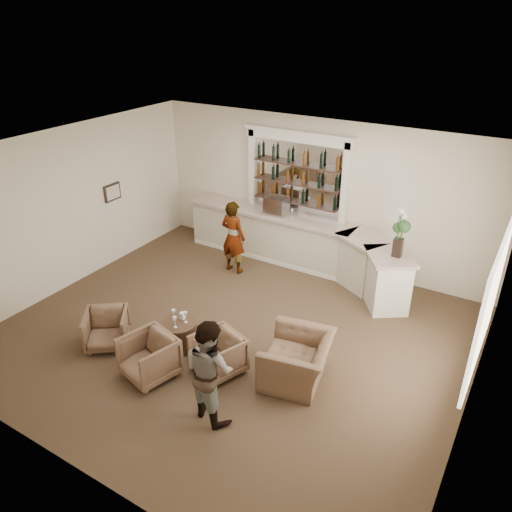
{
  "coord_description": "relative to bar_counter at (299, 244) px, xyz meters",
  "views": [
    {
      "loc": [
        4.23,
        -6.18,
        5.4
      ],
      "look_at": [
        -0.04,
        0.9,
        1.21
      ],
      "focal_mm": 35.0,
      "sensor_mm": 36.0,
      "label": 1
    }
  ],
  "objects": [
    {
      "name": "bar_counter",
      "position": [
        0.0,
        0.0,
        0.0
      ],
      "size": [
        5.72,
        1.8,
        1.14
      ],
      "color": "silver",
      "rests_on": "ground"
    },
    {
      "name": "armchair_center",
      "position": [
        -0.36,
        -4.61,
        -0.21
      ],
      "size": [
        0.95,
        0.97,
        0.72
      ],
      "primitive_type": "imported",
      "rotation": [
        0.0,
        0.0,
        -0.27
      ],
      "color": "brown",
      "rests_on": "ground"
    },
    {
      "name": "wine_glass_tbl_b",
      "position": [
        -0.33,
        -3.69,
        0.03
      ],
      "size": [
        0.07,
        0.07,
        0.21
      ],
      "primitive_type": null,
      "color": "white",
      "rests_on": "cocktail_table"
    },
    {
      "name": "cocktail_table",
      "position": [
        -0.43,
        -3.77,
        -0.32
      ],
      "size": [
        0.62,
        0.62,
        0.5
      ],
      "primitive_type": "cylinder",
      "color": "#493620",
      "rests_on": "ground"
    },
    {
      "name": "armchair_far",
      "position": [
        1.7,
        -3.46,
        -0.2
      ],
      "size": [
        1.23,
        1.34,
        0.76
      ],
      "primitive_type": "imported",
      "rotation": [
        0.0,
        0.0,
        -1.37
      ],
      "color": "brown",
      "rests_on": "ground"
    },
    {
      "name": "sommelier",
      "position": [
        -1.17,
        -0.92,
        0.25
      ],
      "size": [
        0.63,
        0.43,
        1.66
      ],
      "primitive_type": "imported",
      "rotation": [
        0.0,
        0.0,
        3.09
      ],
      "color": "gray",
      "rests_on": "ground"
    },
    {
      "name": "back_bar_alcove",
      "position": [
        -0.34,
        0.41,
        1.46
      ],
      "size": [
        2.64,
        0.25,
        3.0
      ],
      "color": "white",
      "rests_on": "ground"
    },
    {
      "name": "armchair_right",
      "position": [
        0.53,
        -3.96,
        -0.23
      ],
      "size": [
        0.95,
        0.96,
        0.68
      ],
      "primitive_type": "imported",
      "rotation": [
        0.0,
        0.0,
        -0.37
      ],
      "color": "brown",
      "rests_on": "ground"
    },
    {
      "name": "wine_glass_tbl_a",
      "position": [
        -0.55,
        -3.74,
        0.03
      ],
      "size": [
        0.07,
        0.07,
        0.21
      ],
      "primitive_type": null,
      "color": "white",
      "rests_on": "cocktail_table"
    },
    {
      "name": "espresso_machine",
      "position": [
        -0.63,
        0.04,
        0.78
      ],
      "size": [
        0.49,
        0.41,
        0.42
      ],
      "primitive_type": "cube",
      "rotation": [
        0.0,
        0.0,
        0.03
      ],
      "color": "#AEAEB3",
      "rests_on": "bar_counter"
    },
    {
      "name": "armchair_left",
      "position": [
        -1.55,
        -4.38,
        -0.24
      ],
      "size": [
        1.0,
        1.01,
        0.66
      ],
      "primitive_type": "imported",
      "rotation": [
        0.0,
        0.0,
        0.65
      ],
      "color": "brown",
      "rests_on": "ground"
    },
    {
      "name": "wine_glass_bar_right",
      "position": [
        -0.68,
        -0.04,
        0.67
      ],
      "size": [
        0.07,
        0.07,
        0.21
      ],
      "primitive_type": null,
      "color": "white",
      "rests_on": "bar_counter"
    },
    {
      "name": "napkin_holder",
      "position": [
        -0.45,
        -3.63,
        -0.01
      ],
      "size": [
        0.08,
        0.08,
        0.12
      ],
      "primitive_type": "cube",
      "color": "white",
      "rests_on": "cocktail_table"
    },
    {
      "name": "guest",
      "position": [
        0.98,
        -4.79,
        0.23
      ],
      "size": [
        0.93,
        0.81,
        1.62
      ],
      "primitive_type": "imported",
      "rotation": [
        0.0,
        0.0,
        2.86
      ],
      "color": "gray",
      "rests_on": "ground"
    },
    {
      "name": "flower_vase",
      "position": [
        2.32,
        -0.6,
        1.11
      ],
      "size": [
        0.25,
        0.25,
        0.96
      ],
      "color": "black",
      "rests_on": "bar_counter"
    },
    {
      "name": "ground",
      "position": [
        0.16,
        -3.0,
        -0.57
      ],
      "size": [
        8.0,
        8.0,
        0.0
      ],
      "primitive_type": "plane",
      "color": "brown",
      "rests_on": "ground"
    },
    {
      "name": "wine_glass_tbl_c",
      "position": [
        -0.39,
        -3.9,
        0.03
      ],
      "size": [
        0.07,
        0.07,
        0.21
      ],
      "primitive_type": null,
      "color": "white",
      "rests_on": "cocktail_table"
    },
    {
      "name": "wine_glass_bar_left",
      "position": [
        -0.24,
        0.05,
        0.67
      ],
      "size": [
        0.07,
        0.07,
        0.21
      ],
      "primitive_type": null,
      "color": "white",
      "rests_on": "bar_counter"
    },
    {
      "name": "room_shell",
      "position": [
        0.33,
        -2.29,
        1.77
      ],
      "size": [
        8.04,
        7.02,
        3.32
      ],
      "color": "#EEE0C6",
      "rests_on": "ground"
    }
  ]
}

